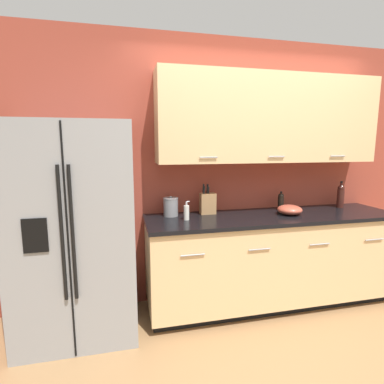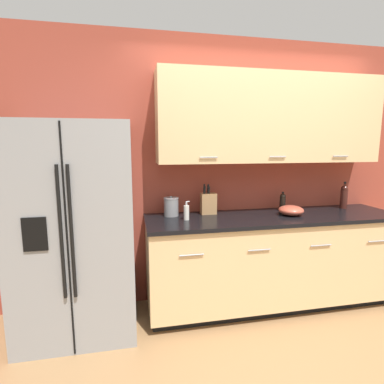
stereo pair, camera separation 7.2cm
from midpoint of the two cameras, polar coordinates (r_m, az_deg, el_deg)
name	(u,v)px [view 1 (the left image)]	position (r m, az deg, el deg)	size (l,w,h in m)	color
ground_plane	(323,379)	(2.55, 22.76, -30.04)	(14.00, 14.00, 0.00)	#997047
wall_back	(254,156)	(3.13, 11.13, 6.72)	(10.00, 0.39, 2.60)	#993D2D
counter_unit	(271,259)	(3.11, 14.22, -12.26)	(2.45, 0.64, 0.91)	black
refrigerator	(76,231)	(2.65, -21.98, -6.98)	(0.93, 0.73, 1.75)	gray
knife_block	(208,203)	(2.90, 2.30, -2.12)	(0.15, 0.09, 0.30)	#A87A4C
wine_bottle	(341,196)	(3.54, 25.93, -0.61)	(0.07, 0.07, 0.28)	#3D1914
soap_dispenser	(186,212)	(2.68, -1.83, -3.90)	(0.05, 0.05, 0.17)	silver
oil_bottle	(281,201)	(3.20, 15.93, -1.68)	(0.06, 0.06, 0.19)	black
steel_canister	(171,207)	(2.83, -4.80, -2.82)	(0.14, 0.14, 0.19)	gray
mixing_bowl	(290,210)	(3.02, 17.46, -3.24)	(0.24, 0.24, 0.09)	#B24C38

